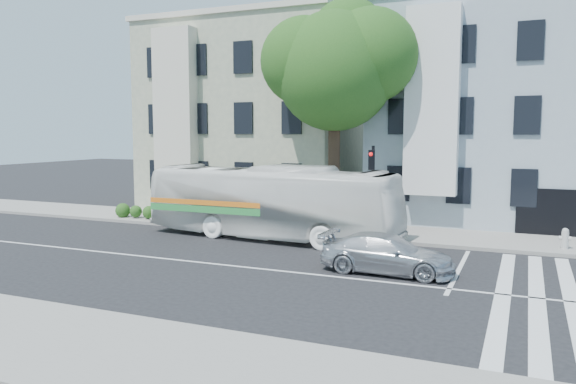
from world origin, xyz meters
The scene contains 11 objects.
ground centered at (0.00, 0.00, 0.00)m, with size 120.00×120.00×0.00m, color black.
sidewalk_far centered at (0.00, 8.00, 0.07)m, with size 80.00×4.00×0.15m, color gray.
sidewalk_near centered at (0.00, -8.00, 0.07)m, with size 80.00×4.00×0.15m, color gray.
building_left centered at (-7.00, 15.00, 5.50)m, with size 12.00×10.00×11.00m, color gray.
building_right centered at (7.00, 15.00, 5.50)m, with size 12.00×10.00×11.00m, color #92A0AD.
street_tree centered at (0.06, 8.74, 7.83)m, with size 7.30×5.90×11.10m.
bus centered at (-1.81, 5.20, 1.61)m, with size 11.58×2.71×3.23m, color white.
sedan centered at (4.33, 1.19, 0.64)m, with size 4.44×1.81×1.29m, color silver.
hedge centered at (-6.99, 6.80, 0.50)m, with size 8.50×0.84×0.70m, color #1F6120, non-canonical shape.
traffic_signal centered at (2.54, 5.94, 2.65)m, with size 0.42×0.53×4.10m.
fire_hydrant centered at (9.96, 7.00, 0.57)m, with size 0.44×0.27×0.82m.
Camera 1 is at (8.49, -16.95, 4.69)m, focal length 35.00 mm.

